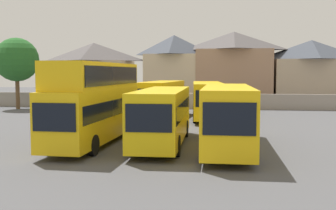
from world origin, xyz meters
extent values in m
plane|color=#4C4C4F|center=(0.00, 18.00, 0.00)|extent=(140.00, 140.00, 0.00)
cube|color=gray|center=(0.00, 24.73, 0.90)|extent=(56.00, 0.50, 1.80)
cube|color=yellow|center=(-4.03, 0.23, 1.85)|extent=(2.82, 11.07, 2.98)
cube|color=black|center=(-4.22, -5.28, 2.21)|extent=(2.15, 0.16, 1.34)
cube|color=black|center=(-4.03, 0.23, 2.21)|extent=(2.83, 10.20, 0.94)
cube|color=yellow|center=(-4.02, 0.51, 4.10)|extent=(2.76, 10.52, 1.53)
cube|color=black|center=(-4.02, 0.51, 4.10)|extent=(2.83, 9.98, 1.07)
cylinder|color=black|center=(-3.03, -3.21, 0.55)|extent=(0.34, 1.11, 1.10)
cylinder|color=black|center=(-5.27, -3.14, 0.55)|extent=(0.34, 1.11, 1.10)
cylinder|color=black|center=(-2.79, 3.60, 0.55)|extent=(0.34, 1.11, 1.10)
cylinder|color=black|center=(-5.03, 3.68, 0.55)|extent=(0.34, 1.11, 1.10)
cube|color=yellow|center=(0.05, 0.36, 1.83)|extent=(2.75, 10.35, 2.94)
cube|color=black|center=(0.18, -4.80, 2.18)|extent=(2.19, 0.14, 1.32)
cube|color=black|center=(0.05, 0.36, 2.18)|extent=(2.77, 9.53, 0.93)
cylinder|color=black|center=(1.27, -2.80, 0.55)|extent=(0.33, 1.11, 1.10)
cylinder|color=black|center=(-1.02, -2.86, 0.55)|extent=(0.33, 1.11, 1.10)
cylinder|color=black|center=(1.11, 3.58, 0.55)|extent=(0.33, 1.11, 1.10)
cylinder|color=black|center=(-1.18, 3.52, 0.55)|extent=(0.33, 1.11, 1.10)
cube|color=yellow|center=(3.82, -0.25, 1.94)|extent=(2.68, 11.14, 3.16)
cube|color=black|center=(3.87, -5.83, 2.32)|extent=(2.27, 0.10, 1.42)
cube|color=black|center=(3.82, -0.25, 2.32)|extent=(2.71, 10.25, 1.00)
cylinder|color=black|center=(5.03, -3.69, 0.55)|extent=(0.31, 1.10, 1.10)
cylinder|color=black|center=(2.66, -3.71, 0.55)|extent=(0.31, 1.10, 1.10)
cylinder|color=black|center=(4.97, 3.20, 0.55)|extent=(0.31, 1.10, 1.10)
cylinder|color=black|center=(2.60, 3.18, 0.55)|extent=(0.31, 1.10, 1.10)
cube|color=yellow|center=(-2.22, 14.63, 1.90)|extent=(3.31, 10.27, 3.08)
cube|color=black|center=(-2.58, 9.57, 2.27)|extent=(2.27, 0.24, 1.39)
cube|color=black|center=(-2.22, 14.63, 2.27)|extent=(3.29, 9.47, 0.97)
cylinder|color=black|center=(-1.26, 11.42, 0.55)|extent=(0.38, 1.12, 1.10)
cylinder|color=black|center=(-3.63, 11.59, 0.55)|extent=(0.38, 1.12, 1.10)
cylinder|color=black|center=(-0.80, 17.67, 0.55)|extent=(0.38, 1.12, 1.10)
cylinder|color=black|center=(-3.17, 17.85, 0.55)|extent=(0.38, 1.12, 1.10)
cube|color=yellow|center=(2.06, 14.94, 1.85)|extent=(3.48, 11.72, 2.99)
cube|color=black|center=(2.51, 9.16, 2.21)|extent=(2.28, 0.26, 1.35)
cube|color=black|center=(2.06, 14.94, 2.21)|extent=(3.44, 10.80, 0.94)
cylinder|color=black|center=(3.53, 11.46, 0.55)|extent=(0.38, 1.12, 1.10)
cylinder|color=black|center=(1.14, 11.27, 0.55)|extent=(0.38, 1.12, 1.10)
cylinder|color=black|center=(2.98, 18.60, 0.55)|extent=(0.38, 1.12, 1.10)
cylinder|color=black|center=(0.59, 18.41, 0.55)|extent=(0.38, 1.12, 1.10)
cube|color=tan|center=(-14.55, 32.25, 2.94)|extent=(9.91, 7.55, 5.88)
pyramid|color=#514C4C|center=(-14.55, 32.25, 7.14)|extent=(10.40, 7.93, 2.52)
cube|color=#C6B293|center=(-3.32, 33.06, 3.35)|extent=(7.34, 7.44, 6.70)
pyramid|color=#3D424C|center=(-3.32, 33.06, 8.05)|extent=(7.71, 7.81, 2.70)
cube|color=#9E7A60|center=(4.82, 32.95, 3.65)|extent=(9.81, 7.42, 7.30)
pyramid|color=#514C4C|center=(4.82, 32.95, 8.52)|extent=(10.30, 7.79, 2.44)
cube|color=tan|center=(14.97, 33.16, 2.99)|extent=(9.82, 7.52, 5.97)
pyramid|color=#3D424C|center=(14.97, 33.16, 7.26)|extent=(10.32, 7.90, 2.56)
cylinder|color=brown|center=(-20.44, 21.73, 1.99)|extent=(0.47, 0.47, 3.99)
sphere|color=#235B23|center=(-20.44, 21.73, 5.77)|extent=(5.09, 5.09, 5.09)
camera|label=1|loc=(3.66, -23.35, 4.31)|focal=43.77mm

